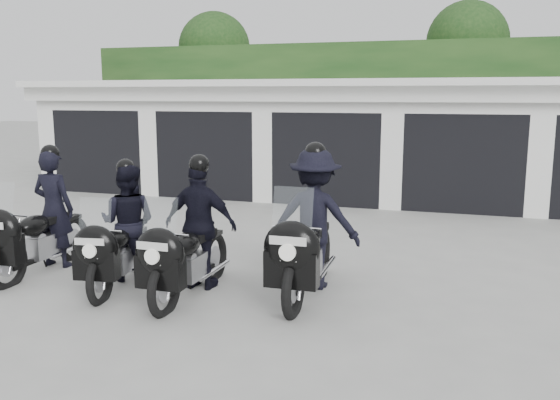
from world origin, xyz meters
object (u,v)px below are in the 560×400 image
(police_bike_a, at_px, (41,221))
(police_bike_b, at_px, (123,231))
(police_bike_d, at_px, (312,227))
(police_bike_c, at_px, (195,234))

(police_bike_a, xyz_separation_m, police_bike_b, (1.47, -0.12, -0.01))
(police_bike_b, xyz_separation_m, police_bike_d, (2.58, 0.46, 0.12))
(police_bike_b, relative_size, police_bike_c, 0.94)
(police_bike_b, distance_m, police_bike_d, 2.63)
(police_bike_a, distance_m, police_bike_b, 1.47)
(police_bike_a, bearing_deg, police_bike_b, -5.78)
(police_bike_d, bearing_deg, police_bike_b, -171.10)
(police_bike_a, height_order, police_bike_d, police_bike_d)
(police_bike_b, height_order, police_bike_d, police_bike_d)
(police_bike_d, bearing_deg, police_bike_c, -161.89)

